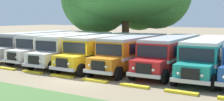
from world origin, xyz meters
name	(u,v)px	position (x,y,z in m)	size (l,w,h in m)	color
ground_plane	(77,79)	(0.00, 0.00, 0.00)	(220.00, 220.00, 0.00)	#937F60
parked_bus_slot_0	(37,43)	(-10.69, 6.62, 1.58)	(2.79, 10.85, 2.82)	#9E9993
parked_bus_slot_1	(58,45)	(-7.42, 6.28, 1.58)	(2.93, 10.87, 2.82)	silver
parked_bus_slot_2	(76,47)	(-4.55, 5.74, 1.58)	(2.98, 10.88, 2.82)	silver
parked_bus_slot_3	(105,49)	(-1.33, 5.78, 1.58)	(2.91, 10.87, 2.82)	yellow
parked_bus_slot_4	(134,50)	(1.49, 6.12, 1.58)	(2.73, 10.85, 2.82)	orange
parked_bus_slot_5	(171,52)	(4.61, 6.68, 1.58)	(2.90, 10.87, 2.82)	red
parked_bus_slot_6	(209,55)	(7.68, 6.52, 1.58)	(2.99, 10.88, 2.82)	teal
curb_wheelstop_1	(7,68)	(-7.58, 0.05, 0.07)	(2.00, 0.36, 0.15)	yellow
curb_wheelstop_2	(33,72)	(-4.55, 0.05, 0.07)	(2.00, 0.36, 0.15)	yellow
curb_wheelstop_3	(62,76)	(-1.52, 0.05, 0.07)	(2.00, 0.36, 0.15)	yellow
curb_wheelstop_4	(95,81)	(1.52, 0.05, 0.07)	(2.00, 0.36, 0.15)	yellow
curb_wheelstop_5	(134,86)	(4.55, 0.05, 0.07)	(2.00, 0.36, 0.15)	yellow
curb_wheelstop_6	(181,92)	(7.58, 0.05, 0.07)	(2.00, 0.36, 0.15)	yellow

